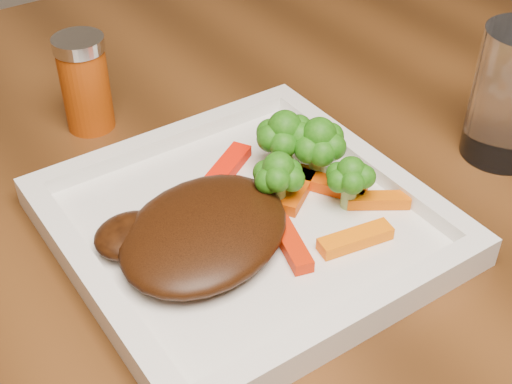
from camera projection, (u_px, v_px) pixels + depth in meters
plate at (245, 227)px, 0.56m from camera, size 0.27×0.27×0.01m
steak at (205, 232)px, 0.52m from camera, size 0.18×0.16×0.03m
broccoli_0 at (285, 135)px, 0.58m from camera, size 0.06×0.06×0.07m
broccoli_1 at (319, 144)px, 0.58m from camera, size 0.07×0.07×0.06m
broccoli_2 at (351, 176)px, 0.55m from camera, size 0.05×0.05×0.06m
broccoli_3 at (278, 174)px, 0.55m from camera, size 0.05×0.05×0.06m
carrot_0 at (355, 239)px, 0.53m from camera, size 0.06×0.03×0.01m
carrot_1 at (378, 200)px, 0.57m from camera, size 0.05×0.04×0.01m
carrot_2 at (291, 245)px, 0.53m from camera, size 0.03×0.06×0.01m
carrot_4 at (226, 168)px, 0.60m from camera, size 0.06×0.05×0.01m
carrot_5 at (331, 186)px, 0.58m from camera, size 0.04×0.06×0.01m
carrot_6 at (298, 190)px, 0.58m from camera, size 0.06×0.04×0.01m
spice_shaker at (85, 84)px, 0.65m from camera, size 0.05×0.05×0.09m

